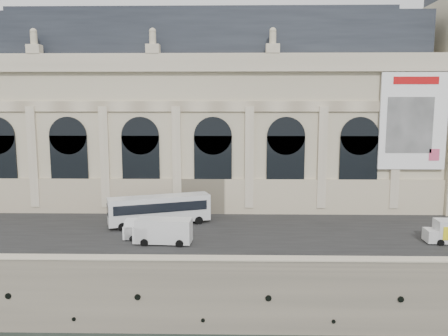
% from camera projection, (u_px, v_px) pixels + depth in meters
% --- Properties ---
extents(ground, '(260.00, 260.00, 0.00)m').
position_uv_depth(ground, '(246.00, 335.00, 40.35)').
color(ground, black).
rests_on(ground, ground).
extents(quay, '(160.00, 70.00, 6.00)m').
position_uv_depth(quay, '(240.00, 213.00, 74.60)').
color(quay, gray).
rests_on(quay, ground).
extents(street, '(160.00, 24.00, 0.06)m').
position_uv_depth(street, '(243.00, 230.00, 53.38)').
color(street, '#2D2D2D').
rests_on(street, quay).
extents(parapet, '(160.00, 1.40, 1.21)m').
position_uv_depth(parapet, '(247.00, 264.00, 40.03)').
color(parapet, gray).
rests_on(parapet, quay).
extents(museum, '(69.00, 18.70, 29.10)m').
position_uv_depth(museum, '(203.00, 115.00, 68.30)').
color(museum, beige).
rests_on(museum, quay).
extents(bus_left, '(12.89, 6.80, 3.76)m').
position_uv_depth(bus_left, '(159.00, 209.00, 55.20)').
color(bus_left, silver).
rests_on(bus_left, quay).
extents(van_b, '(5.21, 2.37, 2.27)m').
position_uv_depth(van_b, '(145.00, 229.00, 49.48)').
color(van_b, white).
rests_on(van_b, quay).
extents(van_c, '(6.39, 2.93, 2.78)m').
position_uv_depth(van_c, '(161.00, 231.00, 47.80)').
color(van_c, silver).
rests_on(van_c, quay).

